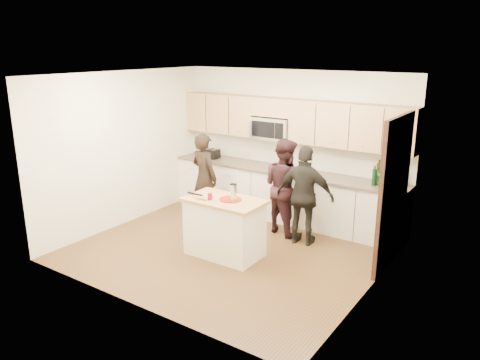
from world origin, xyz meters
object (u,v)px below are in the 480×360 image
Objects in this scene: island at (224,227)px; woman_left at (204,177)px; toaster at (211,154)px; woman_right at (305,196)px; woman_center at (284,186)px.

island is 1.64m from woman_left.
toaster is 0.97m from woman_left.
toaster is 0.18× the size of woman_right.
toaster is at bearing -26.11° from woman_right.
woman_right is at bearing 171.19° from woman_center.
woman_left is 1.53m from woman_center.
woman_center is at bearing -15.38° from toaster.
woman_left is at bearing 138.84° from island.
island is 0.75× the size of woman_left.
island is 0.73× the size of woman_center.
woman_center reaches higher than woman_left.
woman_center reaches higher than woman_right.
toaster is (-1.68, 1.87, 0.58)m from island.
woman_center is 1.02× the size of woman_right.
toaster is at bearing 131.56° from island.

